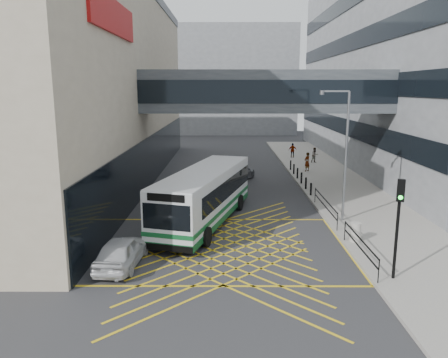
{
  "coord_description": "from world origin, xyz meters",
  "views": [
    {
      "loc": [
        0.09,
        -20.65,
        7.74
      ],
      "look_at": [
        0.0,
        4.0,
        2.6
      ],
      "focal_mm": 35.0,
      "sensor_mm": 36.0,
      "label": 1
    }
  ],
  "objects_px": {
    "litter_bin": "(355,232)",
    "pedestrian_a": "(307,162)",
    "pedestrian_c": "(293,150)",
    "traffic_light": "(399,215)",
    "car_dark": "(217,169)",
    "pedestrian_b": "(315,155)",
    "car_silver": "(238,172)",
    "street_lamp": "(343,148)",
    "car_white": "(122,251)",
    "bus": "(205,195)"
  },
  "relations": [
    {
      "from": "litter_bin",
      "to": "pedestrian_b",
      "type": "height_order",
      "value": "pedestrian_b"
    },
    {
      "from": "traffic_light",
      "to": "pedestrian_a",
      "type": "relative_size",
      "value": 2.38
    },
    {
      "from": "car_white",
      "to": "pedestrian_b",
      "type": "bearing_deg",
      "value": -112.78
    },
    {
      "from": "pedestrian_b",
      "to": "pedestrian_c",
      "type": "xyz_separation_m",
      "value": [
        -1.78,
        3.43,
        0.02
      ]
    },
    {
      "from": "pedestrian_a",
      "to": "car_silver",
      "type": "bearing_deg",
      "value": -13.36
    },
    {
      "from": "bus",
      "to": "litter_bin",
      "type": "relative_size",
      "value": 12.01
    },
    {
      "from": "litter_bin",
      "to": "pedestrian_a",
      "type": "xyz_separation_m",
      "value": [
        1.03,
        19.0,
        0.39
      ]
    },
    {
      "from": "pedestrian_b",
      "to": "pedestrian_c",
      "type": "distance_m",
      "value": 3.87
    },
    {
      "from": "bus",
      "to": "traffic_light",
      "type": "relative_size",
      "value": 2.77
    },
    {
      "from": "car_dark",
      "to": "traffic_light",
      "type": "height_order",
      "value": "traffic_light"
    },
    {
      "from": "pedestrian_a",
      "to": "pedestrian_c",
      "type": "height_order",
      "value": "pedestrian_a"
    },
    {
      "from": "street_lamp",
      "to": "litter_bin",
      "type": "relative_size",
      "value": 7.77
    },
    {
      "from": "car_dark",
      "to": "pedestrian_c",
      "type": "xyz_separation_m",
      "value": [
        8.27,
        9.7,
        0.28
      ]
    },
    {
      "from": "car_dark",
      "to": "traffic_light",
      "type": "xyz_separation_m",
      "value": [
        7.6,
        -21.97,
        2.19
      ]
    },
    {
      "from": "pedestrian_b",
      "to": "pedestrian_c",
      "type": "height_order",
      "value": "pedestrian_c"
    },
    {
      "from": "car_white",
      "to": "car_silver",
      "type": "bearing_deg",
      "value": -102.29
    },
    {
      "from": "traffic_light",
      "to": "litter_bin",
      "type": "xyz_separation_m",
      "value": [
        -0.25,
        4.49,
        -2.23
      ]
    },
    {
      "from": "car_dark",
      "to": "street_lamp",
      "type": "relative_size",
      "value": 0.58
    },
    {
      "from": "litter_bin",
      "to": "car_white",
      "type": "bearing_deg",
      "value": -165.81
    },
    {
      "from": "litter_bin",
      "to": "pedestrian_c",
      "type": "xyz_separation_m",
      "value": [
        0.93,
        27.18,
        0.32
      ]
    },
    {
      "from": "car_white",
      "to": "pedestrian_a",
      "type": "bearing_deg",
      "value": -114.4
    },
    {
      "from": "car_white",
      "to": "litter_bin",
      "type": "bearing_deg",
      "value": -161.07
    },
    {
      "from": "traffic_light",
      "to": "pedestrian_c",
      "type": "height_order",
      "value": "traffic_light"
    },
    {
      "from": "car_dark",
      "to": "car_white",
      "type": "bearing_deg",
      "value": 90.02
    },
    {
      "from": "traffic_light",
      "to": "street_lamp",
      "type": "height_order",
      "value": "street_lamp"
    },
    {
      "from": "car_white",
      "to": "pedestrian_c",
      "type": "height_order",
      "value": "pedestrian_c"
    },
    {
      "from": "litter_bin",
      "to": "street_lamp",
      "type": "bearing_deg",
      "value": 87.89
    },
    {
      "from": "car_silver",
      "to": "traffic_light",
      "type": "relative_size",
      "value": 1.14
    },
    {
      "from": "litter_bin",
      "to": "pedestrian_a",
      "type": "bearing_deg",
      "value": 86.91
    },
    {
      "from": "car_dark",
      "to": "pedestrian_c",
      "type": "height_order",
      "value": "pedestrian_c"
    },
    {
      "from": "litter_bin",
      "to": "pedestrian_c",
      "type": "distance_m",
      "value": 27.2
    },
    {
      "from": "car_white",
      "to": "pedestrian_a",
      "type": "relative_size",
      "value": 2.49
    },
    {
      "from": "car_white",
      "to": "car_silver",
      "type": "xyz_separation_m",
      "value": [
        5.62,
        18.35,
        0.04
      ]
    },
    {
      "from": "pedestrian_c",
      "to": "litter_bin",
      "type": "bearing_deg",
      "value": 93.46
    },
    {
      "from": "car_silver",
      "to": "pedestrian_b",
      "type": "height_order",
      "value": "pedestrian_b"
    },
    {
      "from": "car_white",
      "to": "pedestrian_b",
      "type": "distance_m",
      "value": 29.95
    },
    {
      "from": "bus",
      "to": "street_lamp",
      "type": "relative_size",
      "value": 1.55
    },
    {
      "from": "bus",
      "to": "pedestrian_b",
      "type": "relative_size",
      "value": 7.41
    },
    {
      "from": "car_silver",
      "to": "pedestrian_a",
      "type": "relative_size",
      "value": 2.7
    },
    {
      "from": "car_silver",
      "to": "pedestrian_c",
      "type": "bearing_deg",
      "value": -99.3
    },
    {
      "from": "bus",
      "to": "car_white",
      "type": "xyz_separation_m",
      "value": [
        -3.42,
        -6.41,
        -1.0
      ]
    },
    {
      "from": "litter_bin",
      "to": "car_dark",
      "type": "bearing_deg",
      "value": 112.8
    },
    {
      "from": "litter_bin",
      "to": "pedestrian_a",
      "type": "relative_size",
      "value": 0.55
    },
    {
      "from": "street_lamp",
      "to": "traffic_light",
      "type": "bearing_deg",
      "value": -80.44
    },
    {
      "from": "car_dark",
      "to": "street_lamp",
      "type": "height_order",
      "value": "street_lamp"
    },
    {
      "from": "car_dark",
      "to": "pedestrian_b",
      "type": "height_order",
      "value": "pedestrian_b"
    },
    {
      "from": "bus",
      "to": "pedestrian_c",
      "type": "xyz_separation_m",
      "value": [
        8.64,
        23.59,
        -0.74
      ]
    },
    {
      "from": "traffic_light",
      "to": "pedestrian_c",
      "type": "bearing_deg",
      "value": 106.55
    },
    {
      "from": "car_dark",
      "to": "street_lamp",
      "type": "distance_m",
      "value": 16.2
    },
    {
      "from": "street_lamp",
      "to": "pedestrian_a",
      "type": "xyz_separation_m",
      "value": [
        0.89,
        15.38,
        -3.38
      ]
    }
  ]
}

